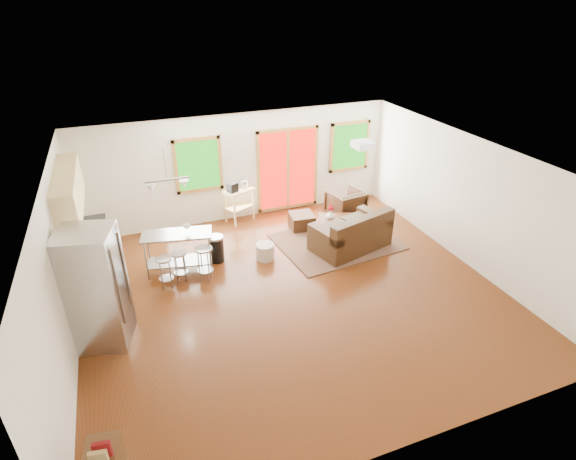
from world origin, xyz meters
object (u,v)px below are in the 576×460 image
object	(u,v)px
kitchen_cart	(238,194)
coffee_table	(343,221)
armchair	(345,203)
refrigerator	(97,289)
loveseat	(352,234)
island	(178,245)
rug	(337,242)
ottoman	(302,221)

from	to	relation	value
kitchen_cart	coffee_table	bearing A→B (deg)	-37.96
armchair	kitchen_cart	distance (m)	2.64
refrigerator	kitchen_cart	distance (m)	4.61
loveseat	coffee_table	xyz separation A→B (m)	(0.09, 0.59, 0.03)
coffee_table	island	distance (m)	3.75
rug	ottoman	bearing A→B (deg)	117.40
coffee_table	island	bearing A→B (deg)	-177.89
loveseat	armchair	size ratio (longest dim) A/B	2.29
loveseat	kitchen_cart	size ratio (longest dim) A/B	1.76
loveseat	kitchen_cart	bearing A→B (deg)	116.41
loveseat	refrigerator	size ratio (longest dim) A/B	0.93
kitchen_cart	loveseat	bearing A→B (deg)	-48.22
loveseat	ottoman	world-z (taller)	loveseat
rug	loveseat	bearing A→B (deg)	-64.92
rug	armchair	distance (m)	1.34
loveseat	island	world-z (taller)	loveseat
ottoman	rug	bearing A→B (deg)	-62.60
loveseat	coffee_table	bearing A→B (deg)	65.65
armchair	ottoman	size ratio (longest dim) A/B	1.49
coffee_table	island	size ratio (longest dim) A/B	0.88
loveseat	coffee_table	distance (m)	0.59
coffee_table	armchair	world-z (taller)	armchair
rug	refrigerator	bearing A→B (deg)	-162.59
coffee_table	kitchen_cart	distance (m)	2.60
coffee_table	ottoman	distance (m)	1.04
ottoman	kitchen_cart	size ratio (longest dim) A/B	0.52
ottoman	island	size ratio (longest dim) A/B	0.38
loveseat	armchair	xyz separation A→B (m)	(0.57, 1.41, 0.05)
island	kitchen_cart	distance (m)	2.43
refrigerator	island	bearing A→B (deg)	63.20
armchair	island	world-z (taller)	island
island	coffee_table	bearing A→B (deg)	2.11
rug	ottoman	xyz separation A→B (m)	(-0.48, 0.92, 0.17)
coffee_table	armchair	size ratio (longest dim) A/B	1.55
coffee_table	kitchen_cart	bearing A→B (deg)	142.04
rug	loveseat	xyz separation A→B (m)	(0.17, -0.36, 0.34)
kitchen_cart	armchair	bearing A→B (deg)	-16.82
coffee_table	loveseat	bearing A→B (deg)	-98.98
rug	island	world-z (taller)	island
rug	loveseat	distance (m)	0.52
rug	ottoman	size ratio (longest dim) A/B	4.71
kitchen_cart	rug	bearing A→B (deg)	-45.61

